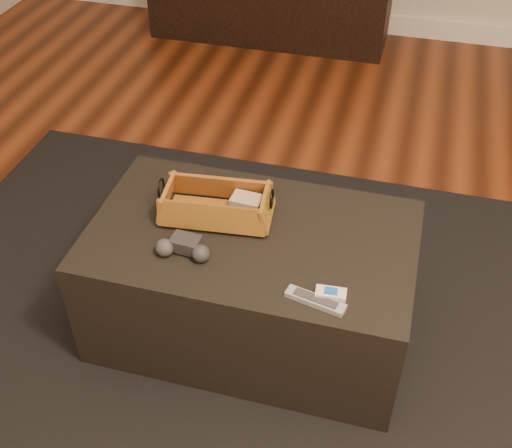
% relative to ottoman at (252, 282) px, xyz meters
% --- Properties ---
extents(floor, '(5.00, 5.50, 0.01)m').
position_rel_ottoman_xyz_m(floor, '(0.16, -0.18, -0.23)').
color(floor, brown).
rests_on(floor, ground).
extents(baseboard, '(5.00, 0.04, 0.12)m').
position_rel_ottoman_xyz_m(baseboard, '(0.16, 2.55, -0.16)').
color(baseboard, white).
rests_on(baseboard, floor).
extents(area_rug, '(2.60, 2.00, 0.01)m').
position_rel_ottoman_xyz_m(area_rug, '(0.00, -0.05, -0.22)').
color(area_rug, black).
rests_on(area_rug, floor).
extents(ottoman, '(1.00, 0.60, 0.42)m').
position_rel_ottoman_xyz_m(ottoman, '(0.00, 0.00, 0.00)').
color(ottoman, black).
rests_on(ottoman, area_rug).
extents(tv_remote, '(0.19, 0.08, 0.02)m').
position_rel_ottoman_xyz_m(tv_remote, '(-0.14, 0.04, 0.23)').
color(tv_remote, black).
rests_on(tv_remote, wicker_basket).
extents(cloth_bundle, '(0.10, 0.07, 0.05)m').
position_rel_ottoman_xyz_m(cloth_bundle, '(-0.04, 0.09, 0.25)').
color(cloth_bundle, tan).
rests_on(cloth_bundle, wicker_basket).
extents(wicker_basket, '(0.36, 0.22, 0.12)m').
position_rel_ottoman_xyz_m(wicker_basket, '(-0.13, 0.05, 0.25)').
color(wicker_basket, '#9F6524').
rests_on(wicker_basket, ottoman).
extents(game_controller, '(0.17, 0.09, 0.05)m').
position_rel_ottoman_xyz_m(game_controller, '(-0.16, -0.14, 0.24)').
color(game_controller, black).
rests_on(game_controller, ottoman).
extents(silver_remote, '(0.17, 0.07, 0.02)m').
position_rel_ottoman_xyz_m(silver_remote, '(0.24, -0.23, 0.22)').
color(silver_remote, '#A0A3A8').
rests_on(silver_remote, ottoman).
extents(cream_gadget, '(0.09, 0.05, 0.03)m').
position_rel_ottoman_xyz_m(cream_gadget, '(0.28, -0.20, 0.22)').
color(cream_gadget, silver).
rests_on(cream_gadget, ottoman).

